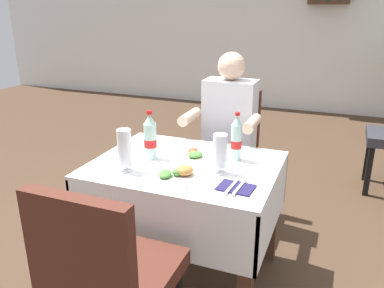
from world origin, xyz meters
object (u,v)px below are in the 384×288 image
Objects in this scene: seated_diner_far at (227,132)px; plate_near_camera at (175,173)px; main_dining_table at (186,192)px; chair_near_camera_side at (109,274)px; plate_far_diner at (199,155)px; cola_bottle_primary at (236,139)px; chair_far_diner_seat at (226,147)px; cola_bottle_secondary at (150,138)px; napkin_cutlery_set at (236,187)px; beer_glass_left at (125,150)px; beer_glass_middle at (220,153)px.

seated_diner_far is 0.86m from plate_near_camera.
chair_near_camera_side reaches higher than main_dining_table.
chair_near_camera_side is at bearing -91.48° from seated_diner_far.
seated_diner_far is 0.56m from plate_far_diner.
main_dining_table is at bearing -147.06° from cola_bottle_primary.
chair_far_diner_seat is 3.44× the size of cola_bottle_secondary.
seated_diner_far reaches higher than chair_far_diner_seat.
chair_far_diner_seat is 3.51× the size of cola_bottle_primary.
seated_diner_far reaches higher than plate_far_diner.
chair_near_camera_side is 3.92× the size of plate_near_camera.
main_dining_table is 5.24× the size of napkin_cutlery_set.
cola_bottle_primary is at bearing -68.71° from chair_far_diner_seat.
plate_near_camera is 0.96× the size of plate_far_diner.
beer_glass_left is 0.22m from cola_bottle_secondary.
chair_far_diner_seat is 0.87m from cola_bottle_secondary.
beer_glass_left is 1.19× the size of napkin_cutlery_set.
plate_far_diner is at bearing 133.94° from napkin_cutlery_set.
beer_glass_left is (-0.25, -1.00, 0.29)m from chair_far_diner_seat.
chair_near_camera_side is 4.58× the size of beer_glass_middle.
beer_glass_left is (-0.25, -0.21, 0.30)m from main_dining_table.
plate_near_camera is 0.33m from napkin_cutlery_set.
chair_near_camera_side is 0.92m from plate_far_diner.
cola_bottle_secondary reaches higher than chair_near_camera_side.
main_dining_table is 0.80× the size of seated_diner_far.
beer_glass_middle is 0.77× the size of cola_bottle_primary.
seated_diner_far is 5.09× the size of plate_near_camera.
chair_far_diner_seat is at bearing 104.47° from beer_glass_middle.
cola_bottle_secondary is (-0.21, -0.79, 0.29)m from chair_far_diner_seat.
main_dining_table is 0.37m from beer_glass_middle.
plate_far_diner reaches higher than napkin_cutlery_set.
seated_diner_far reaches higher than plate_near_camera.
seated_diner_far reaches higher than main_dining_table.
plate_far_diner is 0.27m from beer_glass_middle.
napkin_cutlery_set is (0.33, -0.02, -0.01)m from plate_near_camera.
cola_bottle_secondary is (-0.25, -0.12, 0.11)m from plate_far_diner.
beer_glass_middle is (0.18, -0.17, 0.10)m from plate_far_diner.
napkin_cutlery_set is (0.56, -0.20, -0.12)m from cola_bottle_secondary.
napkin_cutlery_set is at bearing -3.31° from plate_near_camera.
plate_far_diner is (0.00, -0.56, 0.03)m from seated_diner_far.
plate_near_camera is at bearing -91.12° from seated_diner_far.
seated_diner_far reaches higher than cola_bottle_primary.
chair_far_diner_seat is 3.92× the size of plate_near_camera.
cola_bottle_primary reaches higher than chair_near_camera_side.
chair_far_diner_seat is 4.23× the size of beer_glass_left.
cola_bottle_secondary is at bearing 160.36° from napkin_cutlery_set.
plate_near_camera is (0.02, -0.97, 0.19)m from chair_far_diner_seat.
cola_bottle_primary reaches higher than plate_near_camera.
main_dining_table is 0.79m from chair_far_diner_seat.
chair_far_diner_seat is 0.70m from plate_far_diner.
chair_near_camera_side is 0.77× the size of seated_diner_far.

